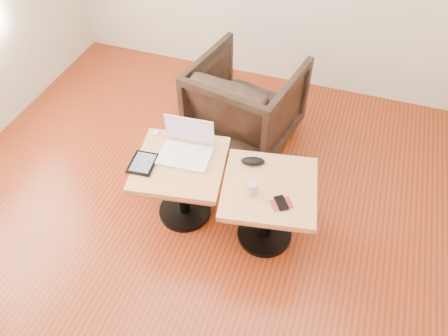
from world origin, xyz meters
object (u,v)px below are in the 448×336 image
(armchair, at_px, (246,102))
(side_table_right, at_px, (268,200))
(laptop, at_px, (186,148))
(side_table_left, at_px, (181,176))
(striped_cup, at_px, (252,188))

(armchair, bearing_deg, side_table_right, 126.23)
(laptop, bearing_deg, side_table_left, -100.68)
(side_table_left, height_order, striped_cup, striped_cup)
(side_table_right, height_order, laptop, laptop)
(side_table_right, height_order, armchair, armchair)
(side_table_left, bearing_deg, armchair, 70.39)
(laptop, distance_m, armchair, 0.93)
(side_table_right, bearing_deg, armchair, 104.66)
(side_table_left, distance_m, side_table_right, 0.64)
(side_table_left, distance_m, armchair, 1.01)
(striped_cup, distance_m, armchair, 1.17)
(side_table_left, xyz_separation_m, side_table_right, (0.64, -0.01, 0.00))
(side_table_right, relative_size, laptop, 1.91)
(side_table_left, distance_m, laptop, 0.21)
(side_table_left, height_order, armchair, armchair)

